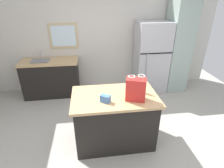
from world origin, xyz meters
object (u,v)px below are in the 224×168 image
at_px(bottle, 144,87).
at_px(kitchen_island, 114,119).
at_px(refrigerator, 151,58).
at_px(small_box, 105,99).
at_px(tall_cabinet, 178,46).
at_px(shopping_bag, 136,89).

bearing_deg(bottle, kitchen_island, -177.08).
distance_m(kitchen_island, bottle, 0.71).
bearing_deg(refrigerator, small_box, -124.78).
relative_size(tall_cabinet, shopping_bag, 5.90).
distance_m(kitchen_island, tall_cabinet, 2.64).
relative_size(refrigerator, bottle, 7.57).
relative_size(kitchen_island, tall_cabinet, 0.58).
relative_size(refrigerator, tall_cabinet, 0.77).
xyz_separation_m(kitchen_island, small_box, (-0.16, -0.16, 0.49)).
bearing_deg(shopping_bag, bottle, 45.72).
xyz_separation_m(small_box, bottle, (0.62, 0.18, 0.05)).
height_order(shopping_bag, bottle, shopping_bag).
relative_size(kitchen_island, shopping_bag, 3.44).
bearing_deg(kitchen_island, tall_cabinet, 43.84).
bearing_deg(bottle, shopping_bag, -134.28).
bearing_deg(refrigerator, kitchen_island, -123.72).
height_order(tall_cabinet, small_box, tall_cabinet).
distance_m(small_box, bottle, 0.64).
relative_size(refrigerator, small_box, 12.58).
xyz_separation_m(kitchen_island, bottle, (0.46, 0.02, 0.54)).
bearing_deg(shopping_bag, small_box, -179.73).
height_order(kitchen_island, tall_cabinet, tall_cabinet).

